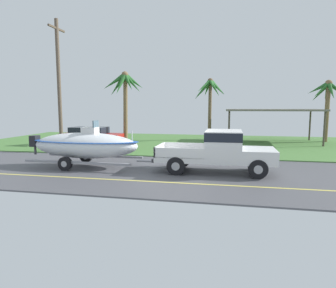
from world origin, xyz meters
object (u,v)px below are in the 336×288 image
Objects in this scene: palm_tree_near_left at (210,92)px; palm_tree_near_right at (125,88)px; parked_sedan_near at (91,136)px; palm_tree_mid at (328,95)px; utility_pole at (59,84)px; pickup_truck_towing at (223,149)px; boat_on_trailer at (85,145)px; carport_awning at (272,111)px.

palm_tree_near_right is (-6.27, -4.17, 0.14)m from palm_tree_near_left.
parked_sedan_near is 0.94× the size of palm_tree_mid.
parked_sedan_near is at bearing -163.80° from palm_tree_mid.
parked_sedan_near is 5.20m from utility_pole.
utility_pole is (-18.62, -8.92, 0.50)m from palm_tree_mid.
pickup_truck_towing is 13.00m from parked_sedan_near.
parked_sedan_near is 0.85× the size of palm_tree_near_right.
pickup_truck_towing is 0.96× the size of palm_tree_near_right.
boat_on_trailer reaches higher than pickup_truck_towing.
utility_pole is at bearing -151.16° from carport_awning.
palm_tree_near_right reaches higher than carport_awning.
palm_tree_near_right is 16.39m from palm_tree_mid.
utility_pole reaches higher than carport_awning.
palm_tree_near_left is (-5.13, 0.85, 1.62)m from carport_awning.
boat_on_trailer is 14.44m from palm_tree_near_left.
pickup_truck_towing reaches higher than parked_sedan_near.
boat_on_trailer is at bearing -48.20° from utility_pole.
palm_tree_near_right is at bearing 20.35° from parked_sedan_near.
palm_tree_mid reaches higher than parked_sedan_near.
boat_on_trailer is 1.27× the size of palm_tree_mid.
parked_sedan_near is 10.70m from palm_tree_near_left.
palm_tree_near_right reaches higher than pickup_truck_towing.
carport_awning is 1.30× the size of palm_tree_near_right.
carport_awning reaches higher than parked_sedan_near.
utility_pole is (-10.60, 4.41, 3.34)m from pickup_truck_towing.
utility_pole reaches higher than boat_on_trailer.
pickup_truck_towing is 0.84× the size of boat_on_trailer.
palm_tree_mid is (9.51, 0.22, -0.35)m from palm_tree_near_left.
palm_tree_near_right is (-7.76, 8.94, 3.33)m from pickup_truck_towing.
palm_tree_near_left reaches higher than palm_tree_mid.
palm_tree_near_left is at bearing 33.62° from palm_tree_near_right.
palm_tree_near_right is (-11.40, -3.32, 1.76)m from carport_awning.
parked_sedan_near is at bearing 113.91° from boat_on_trailer.
palm_tree_mid reaches higher than boat_on_trailer.
palm_tree_near_right is 1.11× the size of palm_tree_mid.
palm_tree_mid is at bearing 1.32° from palm_tree_near_left.
pickup_truck_towing is at bearing -83.50° from palm_tree_near_left.
palm_tree_near_left is at bearing 30.21° from parked_sedan_near.
carport_awning reaches higher than boat_on_trailer.
carport_awning is 4.68m from palm_tree_mid.
utility_pole is at bearing -136.32° from palm_tree_near_left.
palm_tree_near_right is at bearing 97.09° from boat_on_trailer.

